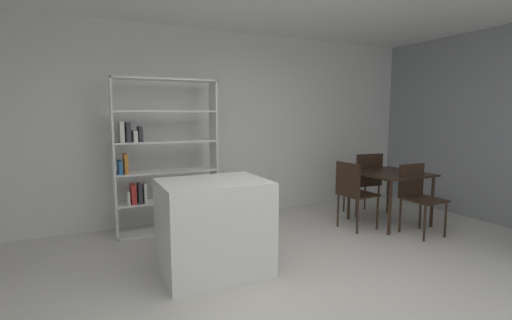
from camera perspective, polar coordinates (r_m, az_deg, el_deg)
The scene contains 8 objects.
ground_plane at distance 3.38m, azimuth 7.13°, elevation -20.49°, with size 10.21×10.21×0.00m, color beige.
back_partition at distance 5.51m, azimuth -8.18°, elevation 5.24°, with size 7.41×0.06×2.77m, color silver.
kitchen_island at distance 3.71m, azimuth -6.57°, elevation -10.22°, with size 1.02×0.80×0.92m, color white.
open_bookshelf at distance 4.95m, azimuth -14.94°, elevation 0.28°, with size 1.33×0.31×2.02m.
dining_table at distance 5.57m, azimuth 20.12°, elevation -2.62°, with size 0.91×0.93×0.74m.
dining_chair_near at distance 5.27m, azimuth 23.85°, elevation -4.62°, with size 0.44×0.46×0.91m.
dining_chair_far at distance 5.92m, azimuth 16.66°, elevation -2.71°, with size 0.50×0.45×0.97m.
dining_chair_island_side at distance 5.13m, azimuth 14.87°, elevation -4.42°, with size 0.46×0.46×0.92m.
Camera 1 is at (-1.62, -2.52, 1.57)m, focal length 25.70 mm.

